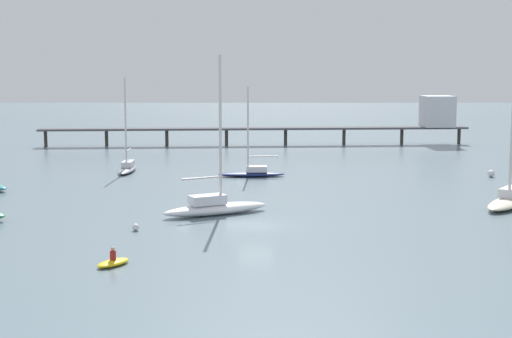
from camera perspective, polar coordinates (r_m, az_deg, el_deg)
The scene contains 9 objects.
ground_plane at distance 56.96m, azimuth 0.00°, elevation -4.23°, with size 400.00×400.00×0.00m, color slate.
pier at distance 117.53m, azimuth 8.51°, elevation 3.78°, with size 64.43×7.81×7.37m.
sailboat_gray at distance 87.22m, azimuth -9.57°, elevation 0.23°, with size 1.62×7.25×10.60m.
sailboat_white at distance 61.08m, azimuth -3.11°, elevation -2.70°, with size 8.86×5.97×12.64m.
sailboat_cream at distance 68.48m, azimuth 18.46°, elevation -2.04°, with size 7.50×9.18×11.92m.
sailboat_navy at distance 82.23m, azimuth -0.29°, elevation -0.16°, with size 7.27×2.25×9.69m.
dinghy_yellow at distance 46.42m, azimuth -10.59°, elevation -6.82°, with size 2.23×2.60×1.14m.
mooring_buoy_near at distance 55.83m, azimuth -8.95°, elevation -4.30°, with size 0.52×0.52×0.52m, color silver.
mooring_buoy_inner at distance 85.74m, azimuth 17.09°, elevation -0.32°, with size 0.77×0.77×0.77m, color silver.
Camera 1 is at (-0.01, -55.76, 11.64)m, focal length 53.76 mm.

